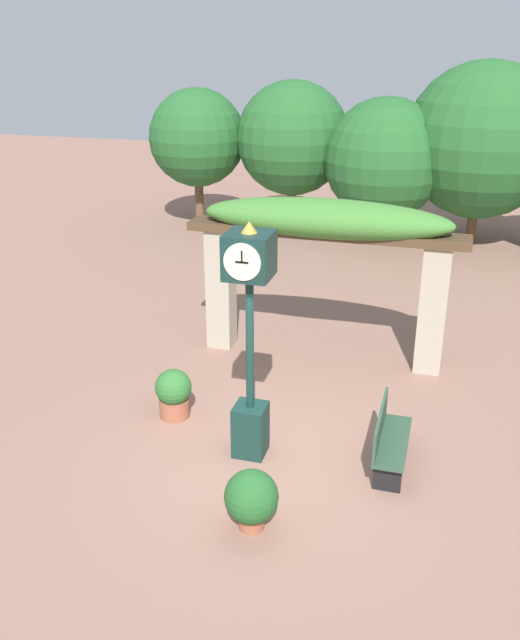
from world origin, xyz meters
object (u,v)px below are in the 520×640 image
(pedestal_clock, at_px, (250,331))
(potted_plant_near_right, at_px, (251,498))
(potted_plant_near_left, at_px, (174,392))
(park_bench, at_px, (388,440))

(pedestal_clock, relative_size, potted_plant_near_right, 4.34)
(pedestal_clock, xyz_separation_m, potted_plant_near_right, (0.49, -1.58, -1.50))
(potted_plant_near_left, bearing_deg, potted_plant_near_right, -48.59)
(pedestal_clock, height_order, potted_plant_near_right, pedestal_clock)
(park_bench, bearing_deg, pedestal_clock, 96.30)
(pedestal_clock, bearing_deg, potted_plant_near_right, -72.67)
(potted_plant_near_left, distance_m, potted_plant_near_right, 2.98)
(potted_plant_near_left, height_order, park_bench, park_bench)
(pedestal_clock, distance_m, park_bench, 2.49)
(pedestal_clock, bearing_deg, potted_plant_near_left, 156.07)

